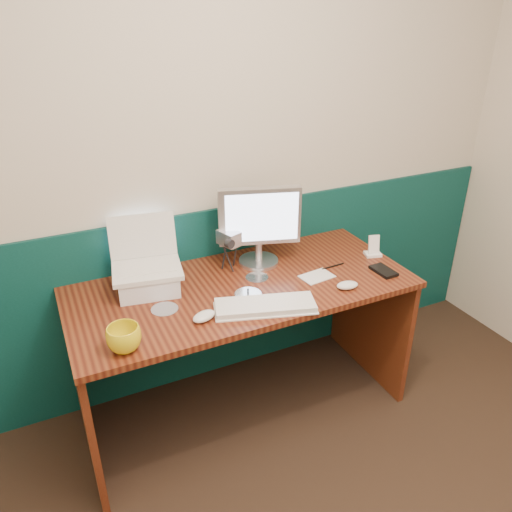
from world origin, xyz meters
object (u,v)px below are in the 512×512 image
monitor (259,227)px  camcorder (229,248)px  laptop (144,247)px  keyboard (265,306)px  desk (243,350)px  mug (124,339)px

monitor → camcorder: 0.18m
laptop → camcorder: (0.41, 0.04, -0.11)m
keyboard → laptop: bearing=155.3°
desk → keyboard: keyboard is taller
laptop → mug: (-0.19, -0.40, -0.17)m
laptop → mug: 0.47m
monitor → camcorder: bearing=-164.7°
mug → camcorder: 0.75m
desk → monitor: bearing=45.7°
desk → laptop: (-0.41, 0.14, 0.59)m
keyboard → mug: size_ratio=3.27×
monitor → keyboard: 0.47m
desk → keyboard: size_ratio=3.74×
keyboard → camcorder: bearing=106.8°
laptop → mug: size_ratio=2.33×
desk → mug: mug is taller
mug → camcorder: bearing=35.4°
laptop → keyboard: 0.59m
laptop → keyboard: bearing=-32.3°
desk → camcorder: size_ratio=7.22×
keyboard → camcorder: size_ratio=1.93×
laptop → monitor: size_ratio=0.76×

